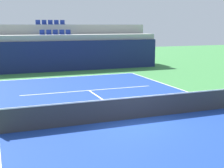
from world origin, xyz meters
TOP-DOWN VIEW (x-y plane):
  - ground_plane at (0.00, 0.00)m, footprint 80.00×80.00m
  - court_surface at (0.00, 0.00)m, footprint 11.00×24.00m
  - baseline_far at (0.00, 11.95)m, footprint 11.00×0.10m
  - service_line_far at (0.00, 6.40)m, footprint 8.26×0.10m
  - centre_service_line at (0.00, 3.20)m, footprint 0.10×6.40m
  - back_wall at (0.00, 15.15)m, footprint 18.52×0.30m
  - stands_tier_lower at (0.00, 16.50)m, footprint 18.52×2.40m
  - stands_tier_upper at (0.00, 18.90)m, footprint 18.52×2.40m
  - seating_row_lower at (0.00, 16.60)m, footprint 2.79×0.44m
  - seating_row_upper at (0.00, 19.00)m, footprint 2.79×0.44m
  - tennis_net at (0.00, 0.00)m, footprint 11.08×0.08m

SIDE VIEW (x-z plane):
  - ground_plane at x=0.00m, z-range 0.00..0.00m
  - court_surface at x=0.00m, z-range 0.00..0.01m
  - baseline_far at x=0.00m, z-range 0.01..0.01m
  - service_line_far at x=0.00m, z-range 0.01..0.01m
  - centre_service_line at x=0.00m, z-range 0.01..0.01m
  - tennis_net at x=0.00m, z-range -0.03..1.04m
  - back_wall at x=0.00m, z-range 0.00..2.63m
  - stands_tier_lower at x=0.00m, z-range 0.00..3.13m
  - stands_tier_upper at x=0.00m, z-range 0.00..4.02m
  - seating_row_lower at x=0.00m, z-range 3.04..3.48m
  - seating_row_upper at x=0.00m, z-range 3.93..4.37m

